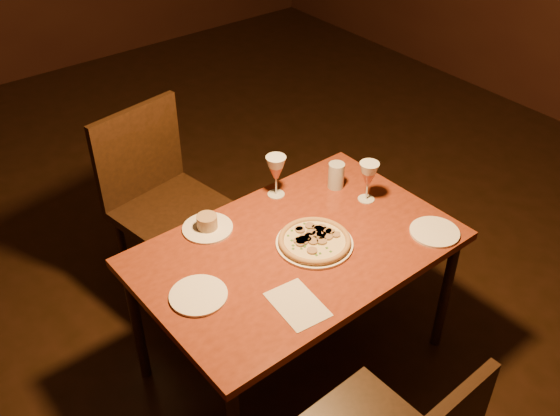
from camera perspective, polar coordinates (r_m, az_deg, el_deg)
floor at (r=3.14m, az=-1.58°, el=-10.22°), size 7.00×7.00×0.00m
dining_table at (r=2.54m, az=1.52°, el=-4.50°), size 1.29×0.84×0.68m
chair_far at (r=3.03m, az=-10.73°, el=0.88°), size 0.55×0.55×0.98m
pizza_plate at (r=2.50m, az=3.18°, el=-3.03°), size 0.31×0.31×0.03m
ramekin_saucer at (r=2.59m, az=-6.66°, el=-1.54°), size 0.21×0.21×0.07m
wine_glass_far at (r=2.73m, az=-0.37°, el=2.92°), size 0.09×0.09×0.20m
wine_glass_right at (r=2.72m, az=8.04°, el=2.39°), size 0.09×0.09×0.19m
water_tumbler at (r=2.81m, az=5.16°, el=2.98°), size 0.07×0.07×0.12m
side_plate_left at (r=2.31m, az=-7.47°, el=-7.93°), size 0.21×0.21×0.01m
side_plate_near at (r=2.64m, az=13.95°, el=-2.14°), size 0.20×0.20×0.01m
menu_card at (r=2.26m, az=1.61°, el=-8.81°), size 0.18×0.24×0.00m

